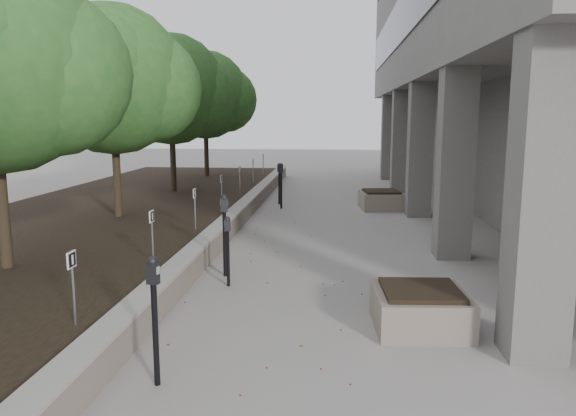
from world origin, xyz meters
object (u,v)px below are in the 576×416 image
at_px(crabapple_tree_3, 114,112).
at_px(parking_meter_1, 155,322).
at_px(parking_meter_4, 281,186).
at_px(parking_meter_5, 279,184).
at_px(planter_front, 420,308).
at_px(parking_meter_2, 225,236).
at_px(crabapple_tree_4, 171,113).
at_px(parking_meter_3, 228,251).
at_px(crabapple_tree_5, 205,114).
at_px(planter_back, 381,200).

height_order(crabapple_tree_3, parking_meter_1, crabapple_tree_3).
height_order(parking_meter_4, parking_meter_5, parking_meter_4).
xyz_separation_m(parking_meter_1, planter_front, (3.21, 1.97, -0.45)).
bearing_deg(crabapple_tree_3, parking_meter_2, -46.82).
relative_size(crabapple_tree_4, parking_meter_2, 3.47).
distance_m(parking_meter_1, parking_meter_3, 3.70).
distance_m(crabapple_tree_5, planter_back, 9.68).
bearing_deg(parking_meter_1, crabapple_tree_3, 127.46).
bearing_deg(crabapple_tree_3, planter_back, 30.01).
distance_m(crabapple_tree_4, parking_meter_5, 4.46).
distance_m(crabapple_tree_5, parking_meter_3, 15.19).
height_order(parking_meter_2, parking_meter_5, parking_meter_2).
height_order(crabapple_tree_3, parking_meter_5, crabapple_tree_3).
height_order(crabapple_tree_3, parking_meter_3, crabapple_tree_3).
bearing_deg(parking_meter_4, parking_meter_3, -88.52).
height_order(parking_meter_3, planter_front, parking_meter_3).
distance_m(parking_meter_3, parking_meter_5, 9.34).
bearing_deg(crabapple_tree_3, parking_meter_5, 52.22).
bearing_deg(crabapple_tree_4, planter_back, -6.73).
bearing_deg(crabapple_tree_4, parking_meter_2, -67.75).
bearing_deg(parking_meter_3, crabapple_tree_4, 95.01).
relative_size(crabapple_tree_3, planter_front, 4.24).
bearing_deg(crabapple_tree_5, parking_meter_2, -75.34).
distance_m(parking_meter_4, planter_front, 10.61).
bearing_deg(parking_meter_3, parking_meter_1, -108.28).
relative_size(crabapple_tree_4, parking_meter_1, 3.63).
bearing_deg(planter_front, parking_meter_4, 106.51).
height_order(crabapple_tree_4, parking_meter_1, crabapple_tree_4).
xyz_separation_m(parking_meter_3, parking_meter_4, (0.11, 8.44, 0.12)).
height_order(parking_meter_3, parking_meter_4, parking_meter_4).
bearing_deg(planter_front, parking_meter_5, 106.00).
height_order(crabapple_tree_4, parking_meter_2, crabapple_tree_4).
distance_m(crabapple_tree_4, crabapple_tree_5, 5.00).
bearing_deg(planter_front, crabapple_tree_4, 121.72).
distance_m(crabapple_tree_5, parking_meter_5, 6.82).
bearing_deg(parking_meter_3, planter_front, -45.81).
bearing_deg(parking_meter_1, crabapple_tree_4, 118.78).
relative_size(crabapple_tree_4, planter_back, 4.10).
bearing_deg(planter_back, crabapple_tree_4, 173.27).
xyz_separation_m(crabapple_tree_3, crabapple_tree_5, (0.00, 10.00, 0.00)).
distance_m(crabapple_tree_4, parking_meter_2, 9.86).
xyz_separation_m(parking_meter_2, parking_meter_3, (0.19, -0.63, -0.15)).
bearing_deg(crabapple_tree_5, parking_meter_4, -57.08).
height_order(parking_meter_4, planter_front, parking_meter_4).
relative_size(crabapple_tree_5, planter_front, 4.24).
relative_size(crabapple_tree_5, parking_meter_4, 3.62).
relative_size(parking_meter_1, planter_front, 1.17).
bearing_deg(parking_meter_1, parking_meter_5, 102.86).
height_order(parking_meter_5, planter_front, parking_meter_5).
bearing_deg(parking_meter_1, parking_meter_2, 104.27).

